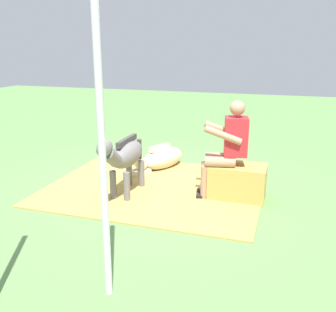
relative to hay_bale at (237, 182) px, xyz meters
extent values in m
plane|color=#608C4C|center=(1.27, 0.08, -0.24)|extent=(24.00, 24.00, 0.00)
cube|color=tan|center=(1.20, -0.03, -0.23)|extent=(3.10, 2.53, 0.02)
cube|color=tan|center=(0.00, 0.00, 0.00)|extent=(0.76, 0.48, 0.48)
cylinder|color=tan|center=(0.23, 0.14, 0.31)|extent=(0.42, 0.22, 0.14)
cylinder|color=tan|center=(0.42, 0.18, 0.00)|extent=(0.11, 0.11, 0.48)
cube|color=black|center=(0.42, 0.18, -0.21)|extent=(0.24, 0.14, 0.06)
cylinder|color=tan|center=(0.27, -0.06, 0.31)|extent=(0.42, 0.22, 0.14)
cylinder|color=tan|center=(0.46, -0.02, 0.00)|extent=(0.11, 0.11, 0.48)
cube|color=black|center=(0.46, -0.02, -0.21)|extent=(0.24, 0.14, 0.06)
cube|color=red|center=(0.05, 0.00, 0.64)|extent=(0.35, 0.34, 0.52)
cylinder|color=tan|center=(0.19, 0.19, 0.69)|extent=(0.51, 0.19, 0.26)
cylinder|color=tan|center=(0.26, -0.12, 0.69)|extent=(0.51, 0.19, 0.26)
sphere|color=tan|center=(0.05, 0.00, 1.02)|extent=(0.20, 0.20, 0.20)
ellipsoid|color=slate|center=(1.51, 0.30, 0.35)|extent=(0.33, 0.84, 0.34)
cylinder|color=slate|center=(1.40, 0.58, -0.03)|extent=(0.09, 0.09, 0.42)
cylinder|color=slate|center=(1.60, 0.58, -0.03)|extent=(0.09, 0.09, 0.42)
cylinder|color=slate|center=(1.41, 0.02, -0.03)|extent=(0.09, 0.09, 0.42)
cylinder|color=slate|center=(1.61, 0.02, -0.03)|extent=(0.09, 0.09, 0.42)
cylinder|color=slate|center=(1.50, 0.80, 0.45)|extent=(0.19, 0.37, 0.33)
ellipsoid|color=slate|center=(1.50, 0.98, 0.61)|extent=(0.16, 0.32, 0.20)
cube|color=#3A3838|center=(1.51, 0.30, 0.54)|extent=(0.07, 0.60, 0.08)
cylinder|color=#3A3838|center=(1.51, -0.17, 0.30)|extent=(0.07, 0.07, 0.30)
ellipsoid|color=beige|center=(1.40, -0.96, -0.06)|extent=(0.73, 0.97, 0.36)
cube|color=beige|center=(1.63, -0.47, -0.19)|extent=(0.33, 0.35, 0.10)
cylinder|color=beige|center=(1.64, -0.45, 0.00)|extent=(0.28, 0.33, 0.30)
ellipsoid|color=beige|center=(1.71, -0.29, 0.08)|extent=(0.27, 0.34, 0.20)
cube|color=#F2EDC5|center=(1.44, -0.89, 0.14)|extent=(0.26, 0.43, 0.08)
cylinder|color=silver|center=(0.75, 2.45, 0.95)|extent=(0.06, 0.06, 2.38)
camera|label=1|loc=(-0.59, 4.96, 1.81)|focal=40.51mm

